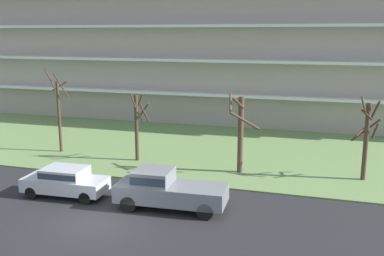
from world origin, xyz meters
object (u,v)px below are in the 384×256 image
object	(u,v)px
pickup_gray_center_left	(166,189)
tree_left	(138,124)
tree_center	(240,132)
tree_right	(366,137)
sedan_silver_near_left	(65,180)
tree_far_left	(59,112)

from	to	relation	value
pickup_gray_center_left	tree_left	bearing A→B (deg)	-59.90
tree_center	pickup_gray_center_left	xyz separation A→B (m)	(-2.38, -6.48, -1.62)
tree_center	pickup_gray_center_left	world-z (taller)	tree_center
tree_left	tree_right	distance (m)	14.22
tree_left	sedan_silver_near_left	bearing A→B (deg)	-98.27
tree_far_left	tree_left	distance (m)	6.29
sedan_silver_near_left	pickup_gray_center_left	xyz separation A→B (m)	(5.68, -0.01, 0.14)
tree_center	pickup_gray_center_left	distance (m)	7.09
tree_right	pickup_gray_center_left	distance (m)	12.14
tree_far_left	tree_left	xyz separation A→B (m)	(6.26, -0.44, -0.44)
tree_right	tree_left	bearing A→B (deg)	-179.43
tree_center	pickup_gray_center_left	bearing A→B (deg)	-110.17
tree_left	tree_center	bearing A→B (deg)	-5.51
tree_left	pickup_gray_center_left	bearing A→B (deg)	-57.03
sedan_silver_near_left	tree_far_left	bearing A→B (deg)	-58.11
tree_far_left	sedan_silver_near_left	world-z (taller)	tree_far_left
tree_center	sedan_silver_near_left	size ratio (longest dim) A/B	1.10
tree_far_left	tree_right	world-z (taller)	tree_far_left
tree_center	sedan_silver_near_left	distance (m)	10.49
sedan_silver_near_left	tree_left	bearing A→B (deg)	-100.91
sedan_silver_near_left	pickup_gray_center_left	distance (m)	5.69
tree_far_left	sedan_silver_near_left	distance (m)	9.45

